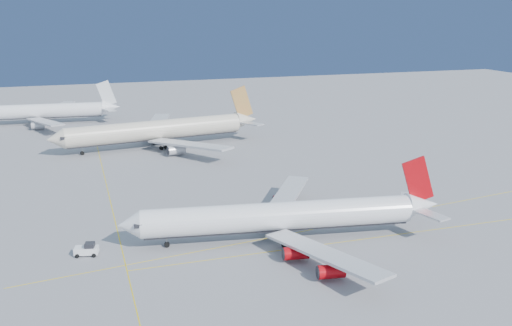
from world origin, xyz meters
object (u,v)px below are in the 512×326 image
Objects in this scene: airliner_virgin at (286,216)px; pushback_tug at (87,250)px; airliner_third at (40,111)px; airliner_etihad at (160,130)px.

pushback_tug is at bearing -178.15° from airliner_virgin.
airliner_third is 134.02m from pushback_tug.
airliner_virgin is at bearing -90.94° from airliner_etihad.
airliner_etihad is (-10.98, 84.96, 0.85)m from airliner_virgin.
airliner_etihad reaches higher than airliner_third.
airliner_third is at bearing 118.01° from airliner_virgin.
airliner_etihad is 15.19× the size of pushback_tug.
airliner_etihad is 84.97m from pushback_tug.
airliner_virgin is at bearing -65.53° from airliner_third.
airliner_third is at bearing 117.81° from airliner_etihad.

